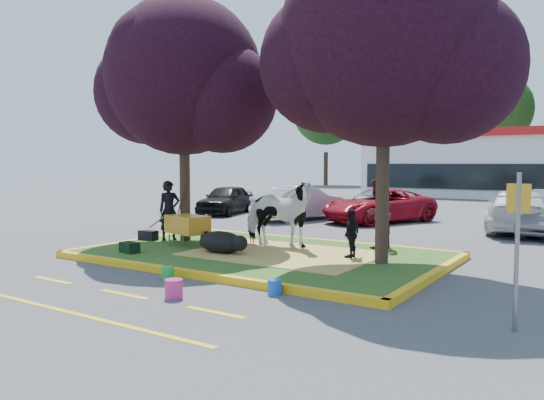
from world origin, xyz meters
The scene contains 31 objects.
ground centered at (0.00, 0.00, 0.00)m, with size 90.00×90.00×0.00m, color #424244.
median_island centered at (0.00, 0.00, 0.07)m, with size 8.00×5.00×0.15m, color #2C5319.
curb_near centered at (0.00, -2.58, 0.07)m, with size 8.30×0.16×0.15m, color yellow.
curb_far centered at (0.00, 2.58, 0.07)m, with size 8.30×0.16×0.15m, color yellow.
curb_left centered at (-4.08, 0.00, 0.07)m, with size 0.16×5.30×0.15m, color yellow.
curb_right centered at (4.08, 0.00, 0.07)m, with size 0.16×5.30×0.15m, color yellow.
straw_bedding centered at (0.60, 0.00, 0.15)m, with size 4.20×3.00×0.01m, color #D9B859.
tree_purple_left centered at (-2.78, 0.38, 4.36)m, with size 5.06×4.20×6.51m.
tree_purple_right centered at (2.92, 0.18, 4.56)m, with size 5.30×4.40×6.82m.
fire_lane_stripe_a centered at (-2.00, -4.20, 0.00)m, with size 1.10×0.12×0.01m, color yellow.
fire_lane_stripe_b centered at (0.00, -4.20, 0.00)m, with size 1.10×0.12×0.01m, color yellow.
fire_lane_stripe_c centered at (2.00, -4.20, 0.00)m, with size 1.10×0.12×0.01m, color yellow.
fire_lane_long centered at (0.00, -5.40, 0.00)m, with size 6.00×0.10×0.01m, color yellow.
retail_building centered at (2.00, 27.98, 2.25)m, with size 20.40×8.40×4.40m.
treeline centered at (1.23, 37.61, 7.73)m, with size 46.58×7.80×14.63m.
cow centered at (0.00, 0.69, 0.99)m, with size 0.90×1.98×1.68m, color silver.
calf centered at (-0.67, -0.71, 0.41)m, with size 1.19×0.68×0.52m, color black.
handler centered at (-3.20, 0.20, 0.96)m, with size 0.59×0.39×1.62m, color black.
visitor_a centered at (2.08, 1.97, 1.02)m, with size 0.85×0.66×1.74m, color #42121E.
visitor_b centered at (2.15, 0.35, 0.70)m, with size 0.64×0.27×1.09m, color black.
wheelbarrow centered at (-2.11, -0.26, 0.68)m, with size 2.03×0.93×0.77m.
gear_bag_dark centered at (-3.70, -0.11, 0.28)m, with size 0.51×0.28×0.26m, color black.
gear_bag_green centered at (-2.52, -1.83, 0.27)m, with size 0.47×0.29×0.25m, color black.
sign_post centered at (5.92, -2.70, 1.29)m, with size 0.30×0.06×2.13m.
bucket_green centered at (-0.18, -2.97, 0.13)m, with size 0.24×0.24×0.26m, color green.
bucket_pink centered at (0.90, -3.93, 0.16)m, with size 0.30×0.30×0.32m, color #CA2C74.
bucket_blue centered at (2.16, -2.80, 0.13)m, with size 0.24×0.24×0.26m, color blue.
car_black centered at (-7.45, 8.11, 0.64)m, with size 1.51×3.76×1.28m, color black.
car_silver centered at (-3.48, 7.83, 0.67)m, with size 1.42×4.09×1.35m, color #A8AAB0.
car_red centered at (-0.54, 8.66, 0.63)m, with size 2.11×4.57×1.27m, color maroon.
car_white centered at (4.33, 8.46, 0.68)m, with size 1.91×4.70×1.36m, color silver.
Camera 1 is at (7.01, -10.29, 2.25)m, focal length 35.00 mm.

